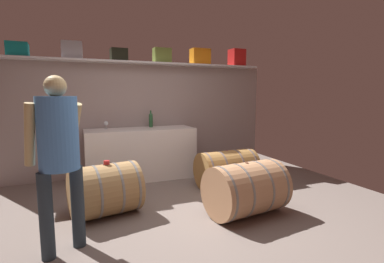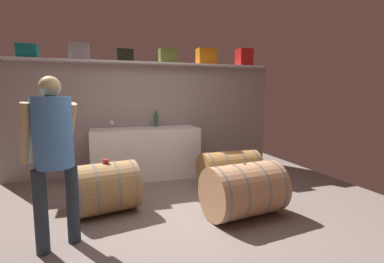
{
  "view_description": "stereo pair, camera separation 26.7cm",
  "coord_description": "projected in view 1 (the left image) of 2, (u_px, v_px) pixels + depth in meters",
  "views": [
    {
      "loc": [
        -1.14,
        -3.17,
        1.5
      ],
      "look_at": [
        0.34,
        0.51,
        1.0
      ],
      "focal_mm": 26.68,
      "sensor_mm": 36.0,
      "label": 1
    },
    {
      "loc": [
        -0.89,
        -3.26,
        1.5
      ],
      "look_at": [
        0.34,
        0.51,
        1.0
      ],
      "focal_mm": 26.68,
      "sensor_mm": 36.0,
      "label": 2
    }
  ],
  "objects": [
    {
      "name": "toolcase_black",
      "position": [
        119.0,
        55.0,
        5.03
      ],
      "size": [
        0.29,
        0.28,
        0.22
      ],
      "primitive_type": "cube",
      "rotation": [
        0.0,
        0.0,
        0.03
      ],
      "color": "black",
      "rests_on": "high_shelf_board"
    },
    {
      "name": "high_shelf_board",
      "position": [
        142.0,
        63.0,
        5.2
      ],
      "size": [
        4.69,
        0.4,
        0.03
      ],
      "primitive_type": "cube",
      "color": "silver",
      "rests_on": "back_wall_panel"
    },
    {
      "name": "wine_barrel_far",
      "position": [
        246.0,
        189.0,
        3.58
      ],
      "size": [
        1.03,
        0.78,
        0.68
      ],
      "rotation": [
        0.0,
        0.0,
        0.14
      ],
      "color": "tan",
      "rests_on": "ground"
    },
    {
      "name": "back_wall_panel",
      "position": [
        142.0,
        120.0,
        5.48
      ],
      "size": [
        5.1,
        0.1,
        2.07
      ],
      "primitive_type": "cube",
      "color": "gray",
      "rests_on": "ground"
    },
    {
      "name": "toolcase_orange",
      "position": [
        200.0,
        57.0,
        5.61
      ],
      "size": [
        0.37,
        0.24,
        0.31
      ],
      "primitive_type": "cube",
      "rotation": [
        0.0,
        0.0,
        0.02
      ],
      "color": "orange",
      "rests_on": "high_shelf_board"
    },
    {
      "name": "wine_barrel_flank",
      "position": [
        227.0,
        169.0,
        4.68
      ],
      "size": [
        0.98,
        0.65,
        0.61
      ],
      "rotation": [
        0.0,
        0.0,
        0.06
      ],
      "color": "#A4773F",
      "rests_on": "ground"
    },
    {
      "name": "toolcase_olive",
      "position": [
        162.0,
        56.0,
        5.32
      ],
      "size": [
        0.32,
        0.21,
        0.27
      ],
      "primitive_type": "cube",
      "rotation": [
        0.0,
        0.0,
        0.02
      ],
      "color": "olive",
      "rests_on": "high_shelf_board"
    },
    {
      "name": "toolcase_red",
      "position": [
        237.0,
        58.0,
        5.91
      ],
      "size": [
        0.3,
        0.27,
        0.34
      ],
      "primitive_type": "cube",
      "rotation": [
        0.0,
        0.0,
        0.06
      ],
      "color": "red",
      "rests_on": "high_shelf_board"
    },
    {
      "name": "wine_glass",
      "position": [
        106.0,
        124.0,
        5.02
      ],
      "size": [
        0.08,
        0.08,
        0.14
      ],
      "color": "white",
      "rests_on": "work_cabinet"
    },
    {
      "name": "toolcase_teal",
      "position": [
        18.0,
        50.0,
        4.46
      ],
      "size": [
        0.32,
        0.3,
        0.22
      ],
      "primitive_type": "cube",
      "rotation": [
        0.0,
        0.0,
        0.04
      ],
      "color": "#0F7675",
      "rests_on": "high_shelf_board"
    },
    {
      "name": "work_cabinet",
      "position": [
        141.0,
        154.0,
        5.14
      ],
      "size": [
        1.91,
        0.67,
        0.91
      ],
      "primitive_type": "cube",
      "color": "white",
      "rests_on": "ground"
    },
    {
      "name": "ground_plane",
      "position": [
        169.0,
        202.0,
        4.05
      ],
      "size": [
        6.3,
        7.71,
        0.02
      ],
      "primitive_type": "cube",
      "color": "#71645D"
    },
    {
      "name": "winemaker_pouring",
      "position": [
        58.0,
        147.0,
        2.63
      ],
      "size": [
        0.54,
        0.51,
        1.68
      ],
      "rotation": [
        0.0,
        0.0,
        0.49
      ],
      "color": "#27333C",
      "rests_on": "ground"
    },
    {
      "name": "tasting_cup",
      "position": [
        107.0,
        162.0,
        3.53
      ],
      "size": [
        0.07,
        0.07,
        0.05
      ],
      "primitive_type": "cylinder",
      "color": "red",
      "rests_on": "wine_barrel_near"
    },
    {
      "name": "toolcase_grey",
      "position": [
        72.0,
        51.0,
        4.75
      ],
      "size": [
        0.33,
        0.28,
        0.29
      ],
      "primitive_type": "cube",
      "rotation": [
        0.0,
        0.0,
        -0.05
      ],
      "color": "#95939A",
      "rests_on": "high_shelf_board"
    },
    {
      "name": "wine_barrel_near",
      "position": [
        105.0,
        190.0,
        3.56
      ],
      "size": [
        0.92,
        0.79,
        0.66
      ],
      "rotation": [
        0.0,
        0.0,
        0.21
      ],
      "color": "#9D7748",
      "rests_on": "ground"
    },
    {
      "name": "wine_bottle_green",
      "position": [
        151.0,
        120.0,
        5.34
      ],
      "size": [
        0.07,
        0.07,
        0.31
      ],
      "color": "#295B34",
      "rests_on": "work_cabinet"
    }
  ]
}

